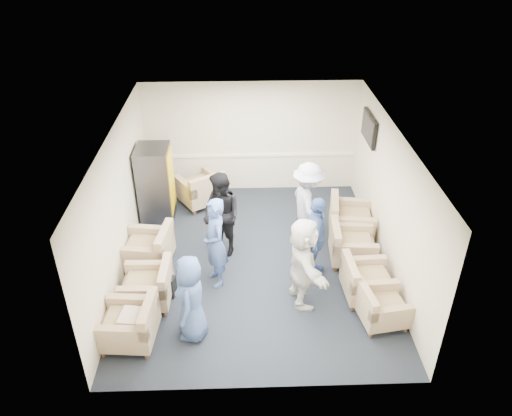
{
  "coord_description": "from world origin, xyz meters",
  "views": [
    {
      "loc": [
        -0.25,
        -7.85,
        6.06
      ],
      "look_at": [
        0.02,
        0.2,
        1.12
      ],
      "focal_mm": 35.0,
      "sensor_mm": 36.0,
      "label": 1
    }
  ],
  "objects_px": {
    "armchair_left_mid": "(150,287)",
    "person_front_left": "(191,298)",
    "armchair_left_near": "(132,325)",
    "person_back_left": "(222,215)",
    "armchair_right_near": "(380,307)",
    "person_mid_left": "(215,243)",
    "person_back_right": "(308,204)",
    "armchair_right_midfar": "(349,246)",
    "person_front_right": "(303,262)",
    "person_mid_right": "(316,238)",
    "armchair_right_far": "(348,220)",
    "armchair_corner": "(202,190)",
    "vending_machine": "(156,185)",
    "armchair_left_far": "(150,250)",
    "armchair_right_midnear": "(365,282)"
  },
  "relations": [
    {
      "from": "armchair_left_mid",
      "to": "person_front_left",
      "type": "height_order",
      "value": "person_front_left"
    },
    {
      "from": "armchair_corner",
      "to": "vending_machine",
      "type": "distance_m",
      "value": 1.21
    },
    {
      "from": "armchair_corner",
      "to": "person_mid_right",
      "type": "xyz_separation_m",
      "value": [
        2.27,
        -2.69,
        0.47
      ]
    },
    {
      "from": "armchair_right_midnear",
      "to": "person_mid_left",
      "type": "distance_m",
      "value": 2.75
    },
    {
      "from": "armchair_right_near",
      "to": "person_mid_left",
      "type": "bearing_deg",
      "value": 58.38
    },
    {
      "from": "armchair_right_far",
      "to": "armchair_corner",
      "type": "xyz_separation_m",
      "value": [
        -3.16,
        1.4,
        0.0
      ]
    },
    {
      "from": "armchair_right_midfar",
      "to": "armchair_right_far",
      "type": "relative_size",
      "value": 0.87
    },
    {
      "from": "armchair_right_midfar",
      "to": "vending_machine",
      "type": "xyz_separation_m",
      "value": [
        -3.94,
        1.67,
        0.53
      ]
    },
    {
      "from": "person_front_right",
      "to": "person_front_left",
      "type": "bearing_deg",
      "value": 104.19
    },
    {
      "from": "armchair_right_midfar",
      "to": "person_front_left",
      "type": "bearing_deg",
      "value": 126.92
    },
    {
      "from": "armchair_right_near",
      "to": "person_front_left",
      "type": "xyz_separation_m",
      "value": [
        -3.09,
        -0.18,
        0.46
      ]
    },
    {
      "from": "armchair_left_near",
      "to": "person_back_right",
      "type": "xyz_separation_m",
      "value": [
        3.1,
        2.69,
        0.56
      ]
    },
    {
      "from": "armchair_corner",
      "to": "person_back_right",
      "type": "relative_size",
      "value": 0.7
    },
    {
      "from": "person_back_left",
      "to": "armchair_left_near",
      "type": "bearing_deg",
      "value": -71.68
    },
    {
      "from": "person_mid_left",
      "to": "armchair_left_near",
      "type": "bearing_deg",
      "value": -60.77
    },
    {
      "from": "person_back_left",
      "to": "armchair_left_far",
      "type": "bearing_deg",
      "value": -115.26
    },
    {
      "from": "armchair_left_mid",
      "to": "person_front_right",
      "type": "relative_size",
      "value": 0.51
    },
    {
      "from": "armchair_right_midnear",
      "to": "person_mid_right",
      "type": "bearing_deg",
      "value": 48.05
    },
    {
      "from": "armchair_corner",
      "to": "person_front_left",
      "type": "distance_m",
      "value": 4.18
    },
    {
      "from": "armchair_left_near",
      "to": "person_back_left",
      "type": "distance_m",
      "value": 2.8
    },
    {
      "from": "armchair_right_midfar",
      "to": "armchair_corner",
      "type": "distance_m",
      "value": 3.78
    },
    {
      "from": "person_back_left",
      "to": "person_front_right",
      "type": "distance_m",
      "value": 2.07
    },
    {
      "from": "armchair_right_midfar",
      "to": "armchair_left_far",
      "type": "bearing_deg",
      "value": 94.5
    },
    {
      "from": "armchair_right_midnear",
      "to": "armchair_right_far",
      "type": "relative_size",
      "value": 0.83
    },
    {
      "from": "armchair_right_midfar",
      "to": "person_front_right",
      "type": "xyz_separation_m",
      "value": [
        -1.07,
        -1.14,
        0.51
      ]
    },
    {
      "from": "armchair_right_near",
      "to": "person_back_left",
      "type": "xyz_separation_m",
      "value": [
        -2.67,
        2.07,
        0.57
      ]
    },
    {
      "from": "armchair_corner",
      "to": "vending_machine",
      "type": "bearing_deg",
      "value": 1.49
    },
    {
      "from": "armchair_right_near",
      "to": "person_back_left",
      "type": "distance_m",
      "value": 3.43
    },
    {
      "from": "vending_machine",
      "to": "armchair_left_mid",
      "type": "bearing_deg",
      "value": -85.53
    },
    {
      "from": "armchair_right_near",
      "to": "person_front_right",
      "type": "relative_size",
      "value": 0.51
    },
    {
      "from": "person_front_right",
      "to": "person_mid_right",
      "type": "bearing_deg",
      "value": -31.31
    },
    {
      "from": "armchair_right_midnear",
      "to": "vending_machine",
      "type": "xyz_separation_m",
      "value": [
        -4.0,
        2.73,
        0.54
      ]
    },
    {
      "from": "armchair_left_near",
      "to": "person_front_right",
      "type": "distance_m",
      "value": 2.98
    },
    {
      "from": "vending_machine",
      "to": "person_mid_right",
      "type": "bearing_deg",
      "value": -33.16
    },
    {
      "from": "armchair_right_midfar",
      "to": "person_front_right",
      "type": "relative_size",
      "value": 0.54
    },
    {
      "from": "person_back_right",
      "to": "person_mid_right",
      "type": "bearing_deg",
      "value": 167.79
    },
    {
      "from": "person_mid_left",
      "to": "person_back_right",
      "type": "distance_m",
      "value": 2.2
    },
    {
      "from": "armchair_left_far",
      "to": "person_front_left",
      "type": "xyz_separation_m",
      "value": [
        0.96,
        -1.85,
        0.41
      ]
    },
    {
      "from": "armchair_right_midfar",
      "to": "vending_machine",
      "type": "relative_size",
      "value": 0.52
    },
    {
      "from": "armchair_right_far",
      "to": "person_mid_left",
      "type": "distance_m",
      "value": 3.12
    },
    {
      "from": "armchair_right_near",
      "to": "person_front_left",
      "type": "distance_m",
      "value": 3.13
    },
    {
      "from": "armchair_right_midnear",
      "to": "armchair_right_far",
      "type": "distance_m",
      "value": 1.94
    },
    {
      "from": "person_front_left",
      "to": "person_mid_right",
      "type": "height_order",
      "value": "person_mid_right"
    },
    {
      "from": "armchair_right_midnear",
      "to": "armchair_right_far",
      "type": "bearing_deg",
      "value": -5.67
    },
    {
      "from": "person_front_left",
      "to": "armchair_right_near",
      "type": "bearing_deg",
      "value": 99.39
    },
    {
      "from": "armchair_left_near",
      "to": "armchair_right_midfar",
      "type": "distance_m",
      "value": 4.36
    },
    {
      "from": "vending_machine",
      "to": "person_mid_left",
      "type": "height_order",
      "value": "person_mid_left"
    },
    {
      "from": "armchair_left_mid",
      "to": "armchair_right_near",
      "type": "bearing_deg",
      "value": 82.45
    },
    {
      "from": "person_front_left",
      "to": "person_front_right",
      "type": "xyz_separation_m",
      "value": [
        1.85,
        0.75,
        0.08
      ]
    },
    {
      "from": "armchair_right_midfar",
      "to": "person_back_left",
      "type": "relative_size",
      "value": 0.52
    }
  ]
}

